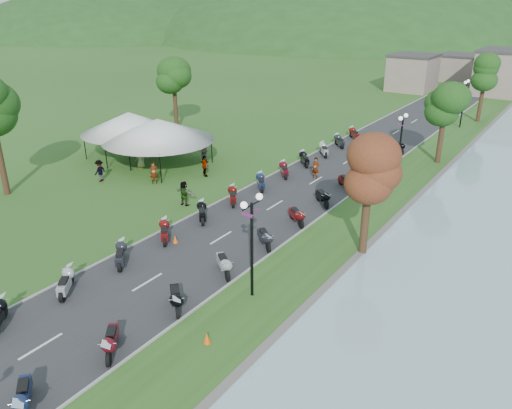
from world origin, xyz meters
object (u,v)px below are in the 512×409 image
Objects in this scene: vendor_tent_main at (159,143)px; pedestrian_c at (101,181)px; pedestrian_a at (155,184)px; pedestrian_b at (204,162)px.

pedestrian_c is (-1.10, -5.43, -2.00)m from vendor_tent_main.
pedestrian_a reaches higher than pedestrian_c.
pedestrian_a is 4.31m from pedestrian_c.
pedestrian_c is at bearing -101.47° from vendor_tent_main.
pedestrian_c is (-3.84, -1.96, 0.00)m from pedestrian_a.
pedestrian_a is 6.30m from pedestrian_b.
pedestrian_b is at bearing 149.66° from pedestrian_c.
pedestrian_b is at bearing 49.44° from vendor_tent_main.
pedestrian_a is 0.98× the size of pedestrian_b.
pedestrian_b reaches higher than pedestrian_a.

